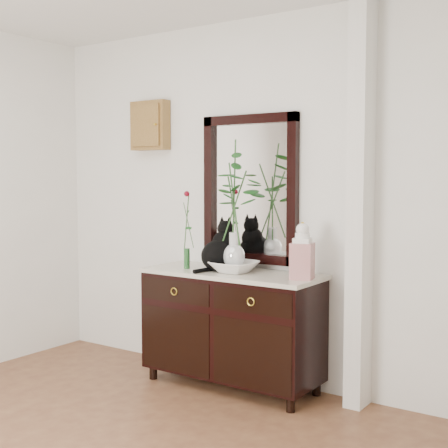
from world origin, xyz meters
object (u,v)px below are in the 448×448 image
Objects in this scene: sideboard at (232,323)px; cat at (219,245)px; lotus_bowl at (234,267)px; ginger_jar at (302,250)px.

sideboard is 3.59× the size of cat.
ginger_jar reaches higher than lotus_bowl.
sideboard is 3.44× the size of ginger_jar.
lotus_bowl is 0.56m from ginger_jar.
ginger_jar is at bearing 6.95° from cat.
cat is 0.21m from lotus_bowl.
sideboard is at bearing 8.98° from cat.
cat is at bearing 179.63° from ginger_jar.
cat reaches higher than lotus_bowl.
sideboard is 0.42m from lotus_bowl.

